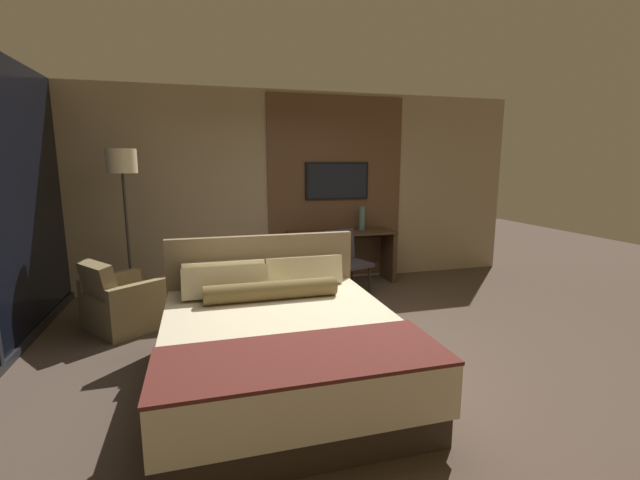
% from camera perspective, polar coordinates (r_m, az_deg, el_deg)
% --- Properties ---
extents(ground_plane, '(16.00, 16.00, 0.00)m').
position_cam_1_polar(ground_plane, '(4.22, 3.40, -14.70)').
color(ground_plane, '#4C3D33').
extents(wall_back_tv_panel, '(7.20, 0.09, 2.80)m').
position_cam_1_polar(wall_back_tv_panel, '(6.37, -3.37, 6.82)').
color(wall_back_tv_panel, tan).
rests_on(wall_back_tv_panel, ground_plane).
extents(bed, '(1.86, 2.16, 1.07)m').
position_cam_1_polar(bed, '(3.59, -5.35, -13.57)').
color(bed, '#33281E').
rests_on(bed, ground_plane).
extents(desk, '(1.57, 0.51, 0.79)m').
position_cam_1_polar(desk, '(6.37, 2.80, -1.15)').
color(desk, '#422D1E').
rests_on(desk, ground_plane).
extents(tv, '(0.98, 0.04, 0.55)m').
position_cam_1_polar(tv, '(6.45, 2.29, 7.88)').
color(tv, black).
extents(desk_chair, '(0.64, 0.63, 0.88)m').
position_cam_1_polar(desk_chair, '(5.83, 3.27, -2.22)').
color(desk_chair, '#38333D').
rests_on(desk_chair, ground_plane).
extents(armchair_by_window, '(0.97, 0.98, 0.78)m').
position_cam_1_polar(armchair_by_window, '(5.16, -24.75, -7.77)').
color(armchair_by_window, olive).
rests_on(armchair_by_window, ground_plane).
extents(floor_lamp, '(0.34, 0.34, 1.94)m').
position_cam_1_polar(floor_lamp, '(5.55, -24.83, 7.88)').
color(floor_lamp, '#282623').
rests_on(floor_lamp, ground_plane).
extents(vase_tall, '(0.09, 0.09, 0.35)m').
position_cam_1_polar(vase_tall, '(6.48, 5.60, 2.94)').
color(vase_tall, '#4C706B').
rests_on(vase_tall, desk).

